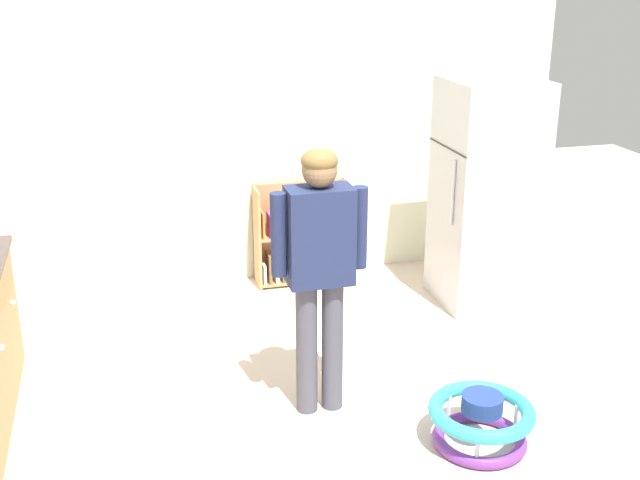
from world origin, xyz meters
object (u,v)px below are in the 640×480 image
Objects in this scene: standing_person at (320,260)px; refrigerator at (486,194)px; bookshelf at (296,239)px; baby_walker at (481,421)px.

refrigerator is at bearing 36.77° from standing_person.
standing_person is (-1.68, -1.26, 0.09)m from refrigerator.
bookshelf is 2.15m from standing_person.
standing_person is 1.29m from baby_walker.
refrigerator is at bearing 64.40° from baby_walker.
baby_walker is (0.45, -2.65, -0.21)m from bookshelf.
standing_person is (-0.33, -2.03, 0.61)m from bookshelf.
refrigerator reaches higher than standing_person.
refrigerator reaches higher than bookshelf.
standing_person reaches higher than bookshelf.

